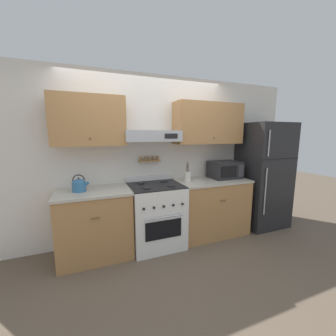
{
  "coord_description": "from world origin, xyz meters",
  "views": [
    {
      "loc": [
        -0.89,
        -2.47,
        1.65
      ],
      "look_at": [
        0.18,
        0.27,
        1.17
      ],
      "focal_mm": 22.0,
      "sensor_mm": 36.0,
      "label": 1
    }
  ],
  "objects": [
    {
      "name": "refrigerator",
      "position": [
        2.04,
        0.3,
        0.92
      ],
      "size": [
        0.79,
        0.7,
        1.85
      ],
      "color": "#232326",
      "rests_on": "ground_plane"
    },
    {
      "name": "wall_back",
      "position": [
        0.05,
        0.62,
        1.44
      ],
      "size": [
        5.2,
        0.46,
        2.55
      ],
      "color": "silver",
      "rests_on": "ground_plane"
    },
    {
      "name": "counter_right",
      "position": [
        0.97,
        0.33,
        0.46
      ],
      "size": [
        1.18,
        0.66,
        0.92
      ],
      "color": "#AD7A47",
      "rests_on": "ground_plane"
    },
    {
      "name": "stove_range",
      "position": [
        0.0,
        0.31,
        0.47
      ],
      "size": [
        0.75,
        0.71,
        1.0
      ],
      "color": "white",
      "rests_on": "ground_plane"
    },
    {
      "name": "tea_kettle",
      "position": [
        -1.02,
        0.36,
        1.01
      ],
      "size": [
        0.22,
        0.17,
        0.22
      ],
      "color": "teal",
      "rests_on": "counter_left"
    },
    {
      "name": "counter_left",
      "position": [
        -0.85,
        0.33,
        0.46
      ],
      "size": [
        0.95,
        0.66,
        0.92
      ],
      "color": "#AD7A47",
      "rests_on": "ground_plane"
    },
    {
      "name": "utensil_crock",
      "position": [
        0.54,
        0.36,
        1.0
      ],
      "size": [
        0.11,
        0.11,
        0.31
      ],
      "color": "silver",
      "rests_on": "counter_right"
    },
    {
      "name": "ground_plane",
      "position": [
        0.0,
        0.0,
        0.0
      ],
      "size": [
        16.0,
        16.0,
        0.0
      ],
      "primitive_type": "plane",
      "color": "brown"
    },
    {
      "name": "microwave",
      "position": [
        1.26,
        0.38,
        1.06
      ],
      "size": [
        0.5,
        0.38,
        0.28
      ],
      "color": "#232326",
      "rests_on": "counter_right"
    }
  ]
}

